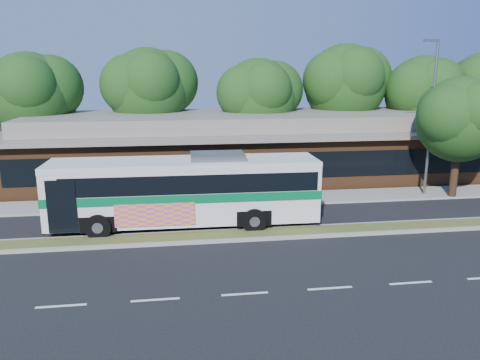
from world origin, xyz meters
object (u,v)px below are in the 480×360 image
at_px(transit_bus, 186,186).
at_px(lamp_post, 431,114).
at_px(sedan, 108,180).
at_px(sidewalk_tree, 465,117).

bearing_deg(transit_bus, lamp_post, 15.02).
xyz_separation_m(lamp_post, sedan, (-19.01, 3.97, -4.23)).
height_order(transit_bus, sedan, transit_bus).
height_order(lamp_post, transit_bus, lamp_post).
xyz_separation_m(lamp_post, sidewalk_tree, (1.79, -0.55, -0.15)).
height_order(sedan, sidewalk_tree, sidewalk_tree).
bearing_deg(sidewalk_tree, transit_bus, -169.23).
distance_m(lamp_post, transit_bus, 15.03).
relative_size(transit_bus, sedan, 2.77).
bearing_deg(sedan, transit_bus, -158.21).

